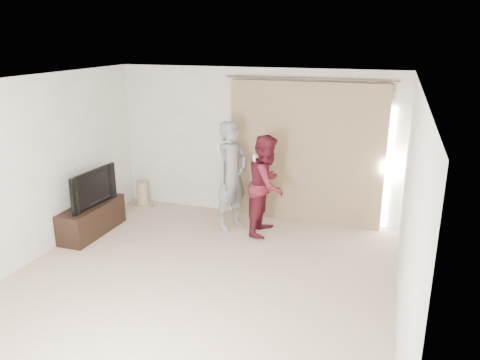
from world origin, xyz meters
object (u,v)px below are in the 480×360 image
object	(u,v)px
tv_console	(92,219)
person_woman	(267,185)
tv	(89,187)
person_man	(232,176)

from	to	relation	value
tv_console	person_woman	xyz separation A→B (m)	(2.69, 0.93, 0.57)
tv_console	person_woman	world-z (taller)	person_woman
tv_console	tv	distance (m)	0.54
tv	person_man	world-z (taller)	person_man
tv	person_woman	bearing A→B (deg)	-66.77
person_man	person_woman	world-z (taller)	person_man
person_man	person_woman	xyz separation A→B (m)	(0.60, -0.01, -0.09)
tv_console	person_man	bearing A→B (deg)	24.26
tv	person_man	bearing A→B (deg)	-61.68
person_man	person_woman	bearing A→B (deg)	-0.64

